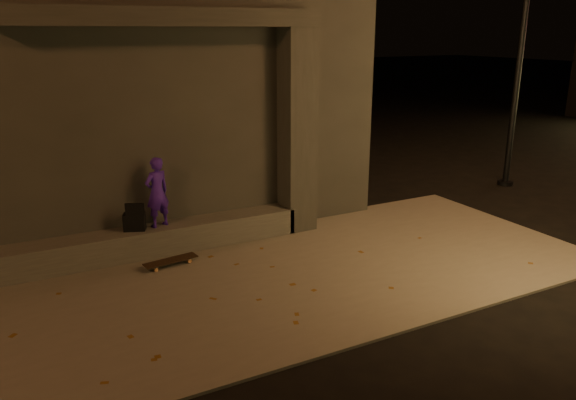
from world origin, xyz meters
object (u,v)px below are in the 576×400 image
skateboard (171,261)px  skateboarder (157,192)px  backpack (134,220)px  column (297,132)px

skateboard → skateboarder: bearing=79.6°
skateboarder → backpack: bearing=-18.7°
skateboarder → backpack: size_ratio=2.44×
skateboarder → backpack: 0.58m
skateboarder → skateboard: skateboarder is taller
column → skateboarder: bearing=180.0°
skateboarder → backpack: (-0.40, 0.00, -0.42)m
skateboarder → skateboard: bearing=69.0°
skateboard → backpack: bearing=111.8°
column → backpack: column is taller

